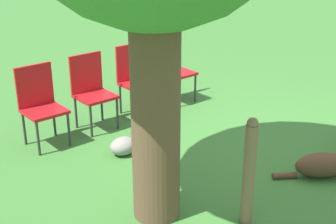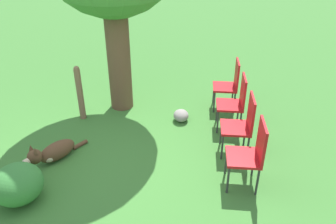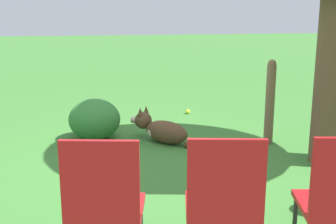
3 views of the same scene
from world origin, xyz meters
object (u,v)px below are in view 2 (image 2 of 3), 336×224
at_px(fence_post, 80,93).
at_px(red_chair_3, 230,82).
at_px(red_chair_2, 235,100).
at_px(dog, 53,152).
at_px(red_chair_0, 251,151).
at_px(red_chair_1, 242,122).

relative_size(fence_post, red_chair_3, 1.06).
relative_size(red_chair_2, red_chair_3, 1.00).
relative_size(dog, red_chair_0, 0.87).
bearing_deg(dog, red_chair_1, 134.01).
relative_size(red_chair_0, red_chair_2, 1.00).
xyz_separation_m(red_chair_1, red_chair_3, (0.12, 1.40, 0.00)).
distance_m(red_chair_1, red_chair_2, 0.70).
height_order(red_chair_1, red_chair_2, same).
relative_size(fence_post, red_chair_0, 1.06).
distance_m(red_chair_0, red_chair_3, 2.10).
distance_m(dog, red_chair_1, 2.74).
relative_size(dog, fence_post, 0.82).
xyz_separation_m(dog, red_chair_0, (2.66, -0.61, 0.38)).
xyz_separation_m(red_chair_0, red_chair_3, (0.17, 2.10, 0.00)).
relative_size(dog, red_chair_1, 0.87).
xyz_separation_m(red_chair_2, red_chair_3, (0.06, 0.70, 0.00)).
distance_m(red_chair_0, red_chair_1, 0.70).
distance_m(dog, fence_post, 1.29).
bearing_deg(red_chair_2, red_chair_3, -86.87).
relative_size(red_chair_0, red_chair_3, 1.00).
distance_m(fence_post, red_chair_3, 2.65).
relative_size(red_chair_0, red_chair_1, 1.00).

